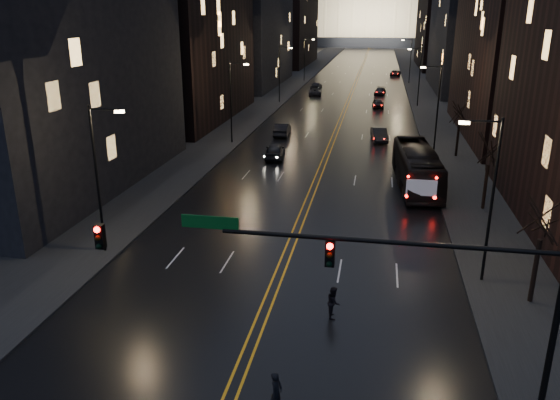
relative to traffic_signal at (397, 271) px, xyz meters
The scene contains 35 objects.
ground 7.81m from the traffic_signal, behind, with size 900.00×900.00×0.00m, color black.
road 130.24m from the traffic_signal, 92.60° to the left, with size 20.00×320.00×0.02m, color black.
sidewalk_left 131.62m from the traffic_signal, 98.71° to the left, with size 8.00×320.00×0.16m, color black.
sidewalk_right 130.35m from the traffic_signal, 86.44° to the left, with size 8.00×320.00×0.16m, color black.
center_line 130.24m from the traffic_signal, 92.60° to the left, with size 0.62×320.00×0.01m, color orange.
building_left_near 35.26m from the traffic_signal, 140.72° to the left, with size 12.00×28.00×22.00m, color black.
building_left_mid 60.99m from the traffic_signal, 116.48° to the left, with size 12.00×30.00×28.00m, color black.
building_left_far 95.98m from the traffic_signal, 106.30° to the left, with size 12.00×34.00×20.00m, color black.
building_left_dist 142.73m from the traffic_signal, 100.88° to the left, with size 12.00×40.00×24.00m, color black.
building_right_mid 93.57m from the traffic_signal, 80.68° to the left, with size 12.00×34.00×26.00m, color black.
building_right_dist 140.94m from the traffic_signal, 83.85° to the left, with size 12.00×40.00×22.00m, color black.
capitol 250.36m from the traffic_signal, 91.35° to the left, with size 90.00×50.00×58.50m.
traffic_signal is the anchor object (origin of this frame).
streetlamp_right_near 11.14m from the traffic_signal, 63.88° to the left, with size 2.13×0.25×9.00m.
streetlamp_left_near 19.48m from the traffic_signal, 149.10° to the left, with size 2.13×0.25×9.00m.
streetlamp_right_mid 40.30m from the traffic_signal, 83.01° to the left, with size 2.13×0.25×9.00m.
streetlamp_left_mid 43.36m from the traffic_signal, 112.68° to the left, with size 2.13×0.25×9.00m.
streetlamp_right_far 70.18m from the traffic_signal, 85.99° to the left, with size 2.13×0.25×9.00m.
streetlamp_left_far 71.97m from the traffic_signal, 103.43° to the left, with size 2.13×0.25×9.00m.
streetlamp_right_dist 100.12m from the traffic_signal, 87.19° to the left, with size 2.13×0.25×9.00m.
streetlamp_left_dist 101.39m from the traffic_signal, 99.49° to the left, with size 2.13×0.25×9.00m.
tree_right_near 10.71m from the traffic_signal, 48.45° to the left, with size 2.40×2.40×6.65m.
tree_right_mid 23.13m from the traffic_signal, 72.13° to the left, with size 2.40×2.40×6.65m.
tree_right_far 38.67m from the traffic_signal, 79.43° to the left, with size 2.40×2.40×6.65m.
bus 27.36m from the traffic_signal, 84.75° to the left, with size 2.84×12.14×3.38m, color black.
oncoming_car_a 36.29m from the traffic_signal, 107.68° to the left, with size 1.84×4.57×1.56m, color black.
oncoming_car_b 46.90m from the traffic_signal, 104.98° to the left, with size 1.63×4.68×1.54m, color black.
oncoming_car_c 80.09m from the traffic_signal, 98.73° to the left, with size 2.16×4.69×1.30m, color black.
oncoming_car_d 88.49m from the traffic_signal, 98.36° to the left, with size 1.92×4.72×1.37m, color black.
receding_car_a 44.32m from the traffic_signal, 90.84° to the left, with size 1.59×4.57×1.50m, color black.
receding_car_b 67.68m from the traffic_signal, 90.83° to the left, with size 1.67×4.16×1.42m, color black.
receding_car_c 82.19m from the traffic_signal, 90.52° to the left, with size 1.79×4.41×1.28m, color black.
receding_car_d 114.76m from the traffic_signal, 88.70° to the left, with size 2.17×4.70×1.31m, color black.
pedestrian_a 6.20m from the traffic_signal, 153.68° to the right, with size 0.61×0.40×1.66m, color black.
pedestrian_b 7.08m from the traffic_signal, 116.97° to the left, with size 0.77×0.42×1.59m, color black.
Camera 1 is at (4.90, -18.14, 13.85)m, focal length 35.00 mm.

